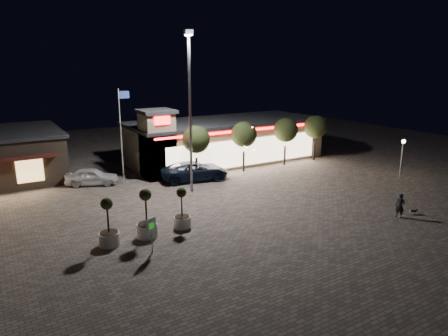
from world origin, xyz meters
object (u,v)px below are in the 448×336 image
planter_left (109,231)px  valet_sign (151,229)px  white_sedan (92,177)px  pedestrian (400,206)px  planter_mid (147,222)px  pickup_truck (195,171)px

planter_left → valet_sign: 2.75m
white_sedan → pedestrian: size_ratio=2.61×
white_sedan → valet_sign: valet_sign is taller
white_sedan → pedestrian: 24.06m
planter_left → planter_mid: planter_mid is taller
pedestrian → pickup_truck: bearing=-167.4°
pedestrian → planter_left: planter_left is taller
pedestrian → valet_sign: valet_sign is taller
pedestrian → valet_sign: bearing=-117.1°
pedestrian → planter_mid: bearing=-124.5°
pedestrian → planter_mid: (-15.52, 5.70, 0.10)m
pedestrian → planter_mid: 16.53m
pickup_truck → white_sedan: bearing=80.2°
pedestrian → planter_left: size_ratio=0.58×
pedestrian → valet_sign: (-16.00, 3.63, 0.58)m
valet_sign → planter_left: bearing=130.3°
valet_sign → pedestrian: bearing=-12.8°
planter_left → pickup_truck: bearing=42.7°
pedestrian → valet_sign: size_ratio=0.82×
planter_mid → valet_sign: (-0.49, -2.07, 0.47)m
pickup_truck → white_sedan: size_ratio=1.39×
planter_left → pedestrian: bearing=-17.8°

